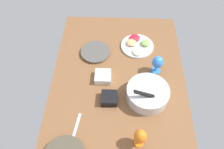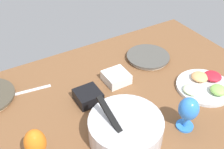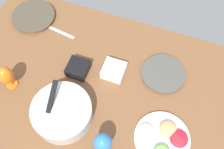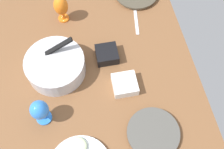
{
  "view_description": "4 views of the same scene",
  "coord_description": "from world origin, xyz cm",
  "views": [
    {
      "loc": [
        98.08,
        -1.09,
        144.45
      ],
      "look_at": [
        -5.29,
        -5.03,
        6.5
      ],
      "focal_mm": 36.39,
      "sensor_mm": 36.0,
      "label": 1
    },
    {
      "loc": [
        52.47,
        81.78,
        90.99
      ],
      "look_at": [
        -2.62,
        -11.04,
        6.5
      ],
      "focal_mm": 43.5,
      "sensor_mm": 36.0,
      "label": 2
    },
    {
      "loc": [
        -29.53,
        56.43,
        133.93
      ],
      "look_at": [
        -6.5,
        -7.33,
        6.5
      ],
      "focal_mm": 42.83,
      "sensor_mm": 36.0,
      "label": 3
    },
    {
      "loc": [
        -65.18,
        5.6,
        127.38
      ],
      "look_at": [
        -1.06,
        -6.4,
        6.5
      ],
      "focal_mm": 43.9,
      "sensor_mm": 36.0,
      "label": 4
    }
  ],
  "objects": [
    {
      "name": "hurricane_glass_orange",
      "position": [
        44.75,
        14.19,
        10.32
      ],
      "size": [
        8.14,
        8.14,
        16.95
      ],
      "color": "orange",
      "rests_on": "ground_plane"
    },
    {
      "name": "fruit_platter",
      "position": [
        -41.85,
        15.56,
        1.89
      ],
      "size": [
        28.17,
        28.17,
        5.55
      ],
      "color": "silver",
      "rests_on": "ground_plane"
    },
    {
      "name": "fork_by_right_plate",
      "position": [
        34.16,
        -27.6,
        0.3
      ],
      "size": [
        18.08,
        4.28,
        0.6
      ],
      "primitive_type": "cube",
      "rotation": [
        0.0,
        0.0,
        -0.14
      ],
      "color": "silver",
      "rests_on": "ground_plane"
    },
    {
      "name": "ground_plane",
      "position": [
        0.0,
        0.0,
        -2.0
      ],
      "size": [
        160.0,
        104.0,
        4.0
      ],
      "primitive_type": "cube",
      "color": "brown"
    },
    {
      "name": "square_bowl_white",
      "position": [
        -5.8,
        -12.09,
        2.91
      ],
      "size": [
        12.23,
        12.23,
        5.23
      ],
      "color": "white",
      "rests_on": "ground_plane"
    },
    {
      "name": "mixing_bowl",
      "position": [
        10.1,
        21.23,
        5.52
      ],
      "size": [
        30.68,
        30.68,
        17.94
      ],
      "color": "silver",
      "rests_on": "ground_plane"
    },
    {
      "name": "hurricane_glass_blue",
      "position": [
        -15.25,
        29.76,
        10.06
      ],
      "size": [
        8.65,
        8.65,
        16.18
      ],
      "color": "#327EE4",
      "rests_on": "ground_plane"
    },
    {
      "name": "dinner_plate_left",
      "position": [
        -32.56,
        -20.2,
        1.31
      ],
      "size": [
        24.97,
        24.97,
        2.53
      ],
      "color": "silver",
      "rests_on": "ground_plane"
    },
    {
      "name": "square_bowl_black",
      "position": [
        13.53,
        -6.33,
        3.17
      ],
      "size": [
        11.6,
        11.6,
        5.69
      ],
      "color": "black",
      "rests_on": "ground_plane"
    }
  ]
}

